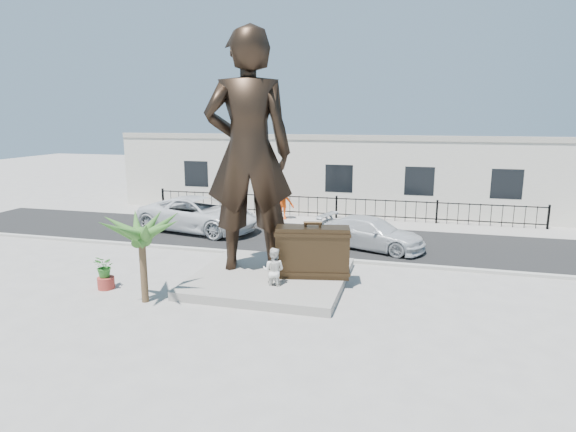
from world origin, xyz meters
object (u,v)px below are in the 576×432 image
suitcase (312,252)px  tourist (274,271)px  statue (249,153)px  car_white (199,214)px

suitcase → tourist: (-1.06, -1.13, -0.40)m
suitcase → tourist: suitcase is taller
suitcase → tourist: bearing=-144.1°
statue → tourist: statue is taller
statue → tourist: 4.24m
car_white → tourist: bearing=-129.8°
statue → car_white: statue is taller
suitcase → car_white: bearing=127.9°
suitcase → statue: bearing=159.4°
tourist → suitcase: bearing=-132.8°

